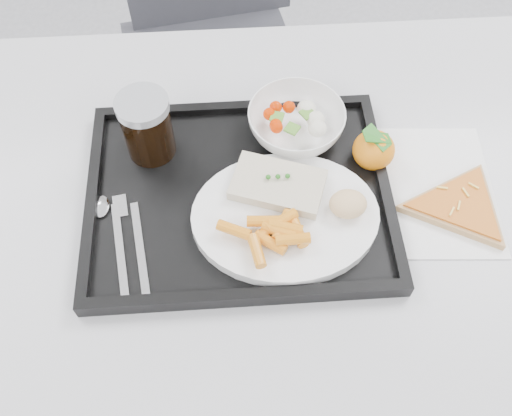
{
  "coord_description": "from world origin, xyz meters",
  "views": [
    {
      "loc": [
        -0.05,
        -0.16,
        1.47
      ],
      "look_at": [
        -0.02,
        0.29,
        0.77
      ],
      "focal_mm": 40.0,
      "sensor_mm": 36.0,
      "label": 1
    }
  ],
  "objects_px": {
    "dinner_plate": "(285,217)",
    "pizza_slice": "(460,206)",
    "salad_bowl": "(296,122)",
    "table": "(270,229)",
    "chair": "(211,22)",
    "cola_glass": "(147,126)",
    "tangerine": "(374,150)",
    "tray": "(239,196)"
  },
  "relations": [
    {
      "from": "chair",
      "to": "tangerine",
      "type": "height_order",
      "value": "chair"
    },
    {
      "from": "salad_bowl",
      "to": "tangerine",
      "type": "height_order",
      "value": "tangerine"
    },
    {
      "from": "chair",
      "to": "dinner_plate",
      "type": "distance_m",
      "value": 0.76
    },
    {
      "from": "table",
      "to": "cola_glass",
      "type": "distance_m",
      "value": 0.25
    },
    {
      "from": "tray",
      "to": "cola_glass",
      "type": "distance_m",
      "value": 0.17
    },
    {
      "from": "table",
      "to": "tangerine",
      "type": "height_order",
      "value": "tangerine"
    },
    {
      "from": "salad_bowl",
      "to": "cola_glass",
      "type": "relative_size",
      "value": 1.41
    },
    {
      "from": "salad_bowl",
      "to": "tangerine",
      "type": "distance_m",
      "value": 0.13
    },
    {
      "from": "cola_glass",
      "to": "tangerine",
      "type": "bearing_deg",
      "value": -6.75
    },
    {
      "from": "chair",
      "to": "salad_bowl",
      "type": "distance_m",
      "value": 0.62
    },
    {
      "from": "chair",
      "to": "table",
      "type": "bearing_deg",
      "value": -82.72
    },
    {
      "from": "chair",
      "to": "tangerine",
      "type": "bearing_deg",
      "value": -67.78
    },
    {
      "from": "pizza_slice",
      "to": "tangerine",
      "type": "bearing_deg",
      "value": 141.23
    },
    {
      "from": "dinner_plate",
      "to": "tangerine",
      "type": "xyz_separation_m",
      "value": [
        0.15,
        0.1,
        0.01
      ]
    },
    {
      "from": "dinner_plate",
      "to": "pizza_slice",
      "type": "distance_m",
      "value": 0.26
    },
    {
      "from": "dinner_plate",
      "to": "chair",
      "type": "bearing_deg",
      "value": 98.32
    },
    {
      "from": "table",
      "to": "chair",
      "type": "bearing_deg",
      "value": 97.28
    },
    {
      "from": "table",
      "to": "salad_bowl",
      "type": "bearing_deg",
      "value": 69.14
    },
    {
      "from": "dinner_plate",
      "to": "cola_glass",
      "type": "xyz_separation_m",
      "value": [
        -0.2,
        0.14,
        0.05
      ]
    },
    {
      "from": "chair",
      "to": "cola_glass",
      "type": "relative_size",
      "value": 8.61
    },
    {
      "from": "chair",
      "to": "tray",
      "type": "height_order",
      "value": "chair"
    },
    {
      "from": "tray",
      "to": "dinner_plate",
      "type": "xyz_separation_m",
      "value": [
        0.06,
        -0.05,
        0.02
      ]
    },
    {
      "from": "dinner_plate",
      "to": "tangerine",
      "type": "bearing_deg",
      "value": 35.4
    },
    {
      "from": "chair",
      "to": "tray",
      "type": "bearing_deg",
      "value": -86.54
    },
    {
      "from": "dinner_plate",
      "to": "cola_glass",
      "type": "height_order",
      "value": "cola_glass"
    },
    {
      "from": "salad_bowl",
      "to": "table",
      "type": "bearing_deg",
      "value": -110.86
    },
    {
      "from": "salad_bowl",
      "to": "pizza_slice",
      "type": "xyz_separation_m",
      "value": [
        0.23,
        -0.15,
        -0.03
      ]
    },
    {
      "from": "table",
      "to": "salad_bowl",
      "type": "xyz_separation_m",
      "value": [
        0.05,
        0.13,
        0.11
      ]
    },
    {
      "from": "tangerine",
      "to": "table",
      "type": "bearing_deg",
      "value": -156.76
    },
    {
      "from": "table",
      "to": "salad_bowl",
      "type": "relative_size",
      "value": 7.89
    },
    {
      "from": "table",
      "to": "dinner_plate",
      "type": "relative_size",
      "value": 4.44
    },
    {
      "from": "table",
      "to": "tangerine",
      "type": "distance_m",
      "value": 0.2
    },
    {
      "from": "tray",
      "to": "dinner_plate",
      "type": "distance_m",
      "value": 0.08
    },
    {
      "from": "tray",
      "to": "tangerine",
      "type": "xyz_separation_m",
      "value": [
        0.21,
        0.05,
        0.03
      ]
    },
    {
      "from": "table",
      "to": "dinner_plate",
      "type": "height_order",
      "value": "dinner_plate"
    },
    {
      "from": "table",
      "to": "pizza_slice",
      "type": "xyz_separation_m",
      "value": [
        0.28,
        -0.02,
        0.08
      ]
    },
    {
      "from": "dinner_plate",
      "to": "pizza_slice",
      "type": "height_order",
      "value": "dinner_plate"
    },
    {
      "from": "table",
      "to": "cola_glass",
      "type": "height_order",
      "value": "cola_glass"
    },
    {
      "from": "tangerine",
      "to": "dinner_plate",
      "type": "bearing_deg",
      "value": -144.6
    },
    {
      "from": "dinner_plate",
      "to": "pizza_slice",
      "type": "bearing_deg",
      "value": 2.05
    },
    {
      "from": "table",
      "to": "tangerine",
      "type": "xyz_separation_m",
      "value": [
        0.16,
        0.07,
        0.1
      ]
    },
    {
      "from": "table",
      "to": "chair",
      "type": "distance_m",
      "value": 0.7
    }
  ]
}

